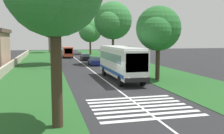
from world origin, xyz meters
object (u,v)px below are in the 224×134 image
object	(u,v)px
trailing_car_1	(85,57)
utility_pole	(55,41)
roadside_tree_left_2	(52,20)
roadside_tree_right_0	(112,22)
coach_bus	(121,61)
roadside_tree_left_0	(48,27)
trailing_minibus_0	(67,51)
pedestrian	(148,71)
roadside_tree_right_1	(89,31)
trailing_car_0	(95,61)
roadside_tree_right_2	(157,30)

from	to	relation	value
trailing_car_1	utility_pole	size ratio (longest dim) A/B	0.53
trailing_car_1	roadside_tree_left_2	xyz separation A→B (m)	(-7.29, 6.72, 7.04)
roadside_tree_left_2	roadside_tree_right_0	distance (m)	10.41
coach_bus	roadside_tree_left_0	bearing A→B (deg)	7.74
trailing_minibus_0	trailing_car_1	bearing A→B (deg)	-159.04
utility_pole	pedestrian	size ratio (longest dim) A/B	4.78
roadside_tree_left_0	roadside_tree_left_2	size ratio (longest dim) A/B	0.95
trailing_minibus_0	roadside_tree_right_1	bearing A→B (deg)	-31.49
trailing_minibus_0	roadside_tree_left_0	size ratio (longest dim) A/B	0.56
trailing_car_0	trailing_car_1	bearing A→B (deg)	1.13
coach_bus	trailing_car_0	bearing A→B (deg)	0.25
roadside_tree_right_0	pedestrian	distance (m)	19.09
roadside_tree_left_0	trailing_car_0	bearing A→B (deg)	-169.27
roadside_tree_right_1	coach_bus	bearing A→B (deg)	175.32
roadside_tree_left_2	roadside_tree_right_2	world-z (taller)	roadside_tree_left_2
roadside_tree_left_2	trailing_car_1	bearing A→B (deg)	-42.65
roadside_tree_left_0	utility_pole	distance (m)	43.81
roadside_tree_right_1	utility_pole	xyz separation A→B (m)	(-33.50, 10.56, -2.27)
roadside_tree_left_0	roadside_tree_left_2	world-z (taller)	roadside_tree_left_2
trailing_car_1	roadside_tree_left_2	distance (m)	12.16
trailing_car_0	trailing_minibus_0	size ratio (longest dim) A/B	0.72
roadside_tree_right_0	utility_pole	distance (m)	11.89
trailing_car_0	utility_pole	distance (m)	8.52
roadside_tree_right_0	roadside_tree_right_1	distance (m)	28.33
trailing_car_1	utility_pole	distance (m)	15.62
trailing_car_0	utility_pole	world-z (taller)	utility_pole
roadside_tree_left_2	trailing_car_0	bearing A→B (deg)	-110.70
coach_bus	roadside_tree_right_0	size ratio (longest dim) A/B	1.01
roadside_tree_left_2	roadside_tree_right_0	world-z (taller)	roadside_tree_left_2
roadside_tree_right_1	pedestrian	world-z (taller)	roadside_tree_right_1
trailing_minibus_0	utility_pole	xyz separation A→B (m)	(-21.85, 3.43, 2.67)
trailing_car_0	pedestrian	xyz separation A→B (m)	(-16.52, -3.20, 0.24)
trailing_car_0	roadside_tree_right_2	world-z (taller)	roadside_tree_right_2
roadside_tree_right_2	pedestrian	world-z (taller)	roadside_tree_right_2
trailing_car_1	roadside_tree_right_0	size ratio (longest dim) A/B	0.39
roadside_tree_right_0	trailing_car_0	bearing A→B (deg)	111.81
roadside_tree_left_2	roadside_tree_right_1	world-z (taller)	roadside_tree_left_2
roadside_tree_left_2	roadside_tree_right_0	xyz separation A→B (m)	(-1.24, -10.34, -0.13)
coach_bus	pedestrian	size ratio (longest dim) A/B	6.60
trailing_car_1	roadside_tree_right_0	xyz separation A→B (m)	(-8.54, -3.62, 6.90)
trailing_car_1	roadside_tree_left_0	bearing A→B (deg)	13.80
trailing_car_1	roadside_tree_left_2	world-z (taller)	roadside_tree_left_2
roadside_tree_right_0	utility_pole	xyz separation A→B (m)	(-5.19, 10.16, -3.35)
trailing_car_0	trailing_minibus_0	distance (m)	18.35
trailing_minibus_0	roadside_tree_left_0	distance (m)	23.10
coach_bus	utility_pole	xyz separation A→B (m)	(12.38, 6.81, 2.07)
roadside_tree_right_1	roadside_tree_right_2	bearing A→B (deg)	-179.80
trailing_car_1	roadside_tree_left_0	world-z (taller)	roadside_tree_left_0
coach_bus	pedestrian	world-z (taller)	coach_bus
roadside_tree_right_0	pedestrian	xyz separation A→B (m)	(-17.89, 0.22, -6.66)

